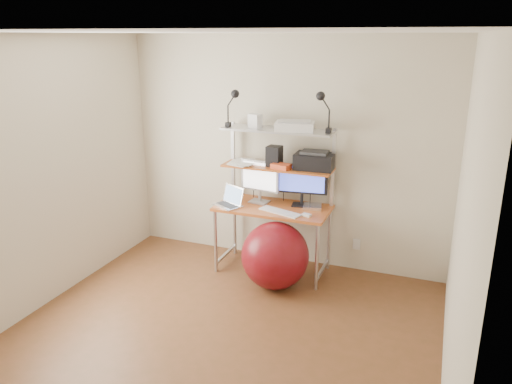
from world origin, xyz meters
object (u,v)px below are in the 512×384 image
Objects in this scene: monitor_silver at (260,178)px; printer at (314,161)px; monitor_black at (302,181)px; exercise_ball at (275,256)px; laptop at (230,201)px.

monitor_silver is 1.22× the size of printer.
monitor_black is (0.46, 0.06, 0.00)m from monitor_silver.
monitor_silver is 0.86m from exercise_ball.
monitor_silver reaches higher than exercise_ball.
printer reaches higher than monitor_black.
exercise_ball is (0.59, -0.22, -0.44)m from laptop.
monitor_silver is 0.93× the size of monitor_black.
laptop is at bearing -130.72° from monitor_silver.
printer is (0.12, 0.00, 0.23)m from monitor_black.
monitor_black is 0.84m from exercise_ball.
monitor_black is 1.30× the size of printer.
monitor_black is 0.26m from printer.
printer is at bearing 64.06° from exercise_ball.
monitor_black is at bearing 49.54° from laptop.
laptop is (-0.25, -0.22, -0.22)m from monitor_silver.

